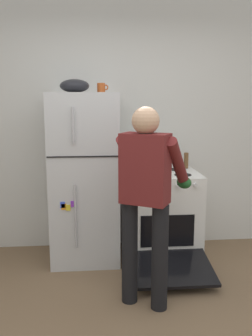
% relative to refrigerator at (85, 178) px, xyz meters
% --- Properties ---
extents(kitchen_wall_back, '(6.00, 0.10, 2.70)m').
position_rel_refrigerator_xyz_m(kitchen_wall_back, '(0.37, 0.38, 0.49)').
color(kitchen_wall_back, silver).
rests_on(kitchen_wall_back, ground).
extents(refrigerator, '(0.68, 0.72, 1.71)m').
position_rel_refrigerator_xyz_m(refrigerator, '(0.00, 0.00, 0.00)').
color(refrigerator, silver).
rests_on(refrigerator, ground).
extents(stove_range, '(0.76, 1.21, 0.90)m').
position_rel_refrigerator_xyz_m(stove_range, '(0.80, -0.02, -0.42)').
color(stove_range, white).
rests_on(stove_range, ground).
extents(person_cook, '(0.66, 0.71, 1.60)m').
position_rel_refrigerator_xyz_m(person_cook, '(0.50, -0.94, 0.10)').
color(person_cook, black).
rests_on(person_cook, ground).
extents(red_pot, '(0.35, 0.25, 0.13)m').
position_rel_refrigerator_xyz_m(red_pot, '(0.64, -0.05, 0.11)').
color(red_pot, '#236638').
rests_on(red_pot, stove_range).
extents(coffee_mug, '(0.11, 0.08, 0.10)m').
position_rel_refrigerator_xyz_m(coffee_mug, '(0.18, 0.05, 0.90)').
color(coffee_mug, '#B24C1E').
rests_on(coffee_mug, refrigerator).
extents(pepper_mill, '(0.05, 0.05, 0.17)m').
position_rel_refrigerator_xyz_m(pepper_mill, '(1.10, 0.20, 0.13)').
color(pepper_mill, brown).
rests_on(pepper_mill, stove_range).
extents(mixing_bowl, '(0.29, 0.29, 0.13)m').
position_rel_refrigerator_xyz_m(mixing_bowl, '(-0.08, 0.00, 0.92)').
color(mixing_bowl, black).
rests_on(mixing_bowl, refrigerator).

